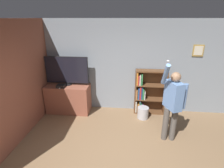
{
  "coord_description": "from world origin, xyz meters",
  "views": [
    {
      "loc": [
        0.09,
        -2.3,
        2.71
      ],
      "look_at": [
        -0.32,
        1.73,
        1.17
      ],
      "focal_mm": 28.0,
      "sensor_mm": 36.0,
      "label": 1
    }
  ],
  "objects": [
    {
      "name": "remote_loose",
      "position": [
        -1.84,
        2.12,
        0.85
      ],
      "size": [
        0.05,
        0.14,
        0.02
      ],
      "color": "white",
      "rests_on": "tv_ledge"
    },
    {
      "name": "television",
      "position": [
        -1.71,
        2.39,
        1.28
      ],
      "size": [
        1.26,
        0.22,
        0.85
      ],
      "color": "black",
      "rests_on": "tv_ledge"
    },
    {
      "name": "wall_back",
      "position": [
        0.0,
        2.69,
        1.35
      ],
      "size": [
        6.74,
        0.09,
        2.7
      ],
      "color": "gray",
      "rests_on": "ground_plane"
    },
    {
      "name": "waste_bin",
      "position": [
        0.53,
        2.14,
        0.17
      ],
      "size": [
        0.31,
        0.31,
        0.33
      ],
      "color": "#B7B7BC",
      "rests_on": "ground_plane"
    },
    {
      "name": "person",
      "position": [
        1.06,
        1.24,
        1.01
      ],
      "size": [
        0.57,
        0.55,
        1.95
      ],
      "rotation": [
        0.0,
        0.0,
        -1.18
      ],
      "color": "#56514C",
      "rests_on": "ground_plane"
    },
    {
      "name": "bookshelf",
      "position": [
        0.62,
        2.5,
        0.63
      ],
      "size": [
        0.89,
        0.28,
        1.33
      ],
      "color": "brown",
      "rests_on": "ground_plane"
    },
    {
      "name": "wall_side_brick",
      "position": [
        -2.4,
        1.33,
        1.35
      ],
      "size": [
        0.06,
        4.26,
        2.7
      ],
      "color": "#93513D",
      "rests_on": "ground_plane"
    },
    {
      "name": "game_console",
      "position": [
        -1.84,
        2.18,
        0.88
      ],
      "size": [
        0.23,
        0.22,
        0.07
      ],
      "color": "black",
      "rests_on": "tv_ledge"
    },
    {
      "name": "tv_ledge",
      "position": [
        -1.71,
        2.32,
        0.42
      ],
      "size": [
        1.27,
        0.57,
        0.84
      ],
      "color": "#93513D",
      "rests_on": "ground_plane"
    }
  ]
}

